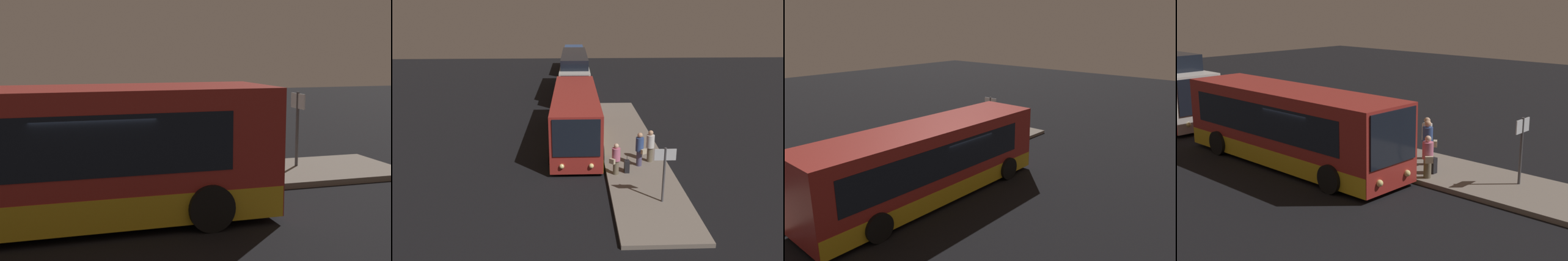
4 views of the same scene
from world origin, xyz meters
TOP-DOWN VIEW (x-y plane):
  - ground at (0.00, 0.00)m, footprint 80.00×80.00m
  - platform at (0.00, 3.24)m, footprint 20.00×3.28m
  - bus_lead at (-1.27, 0.14)m, footprint 10.93×2.89m
  - passenger_boarding at (4.19, 2.03)m, footprint 0.65×0.64m
  - passenger_waiting at (2.66, 3.98)m, footprint 0.48×0.48m
  - passenger_with_bags at (3.19, 3.34)m, footprint 0.67×0.61m
  - suitcase at (3.95, 2.60)m, footprint 0.35×0.24m
  - sign_post at (6.96, 3.69)m, footprint 0.10×0.89m

SIDE VIEW (x-z plane):
  - ground at x=0.00m, z-range 0.00..0.00m
  - platform at x=0.00m, z-range 0.00..0.17m
  - suitcase at x=3.95m, z-range 0.05..0.89m
  - passenger_boarding at x=4.19m, z-range 0.22..1.80m
  - passenger_waiting at x=2.66m, z-range 0.23..1.94m
  - passenger_with_bags at x=3.19m, z-range 0.24..2.01m
  - bus_lead at x=-1.27m, z-range -0.01..3.06m
  - sign_post at x=6.96m, z-range 0.55..2.94m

